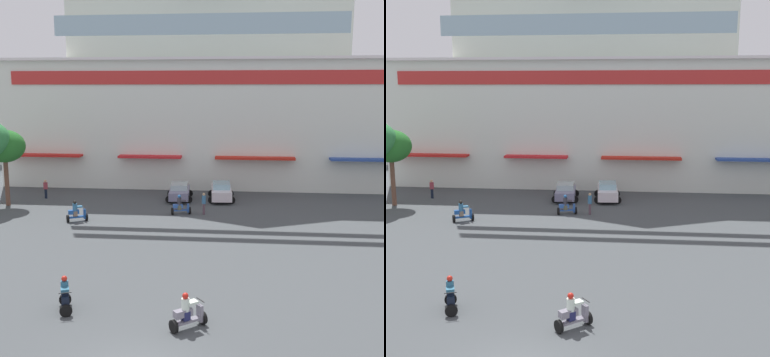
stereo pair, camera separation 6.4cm
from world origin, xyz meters
TOP-DOWN VIEW (x-y plane):
  - ground_plane at (0.00, 13.00)m, footprint 128.00×128.00m
  - colonial_building at (0.00, 36.93)m, footprint 38.60×19.03m
  - plaza_tree_0 at (-15.19, 22.62)m, footprint 3.25×3.06m
  - parked_car_0 at (-1.69, 26.01)m, footprint 2.41×4.07m
  - parked_car_1 at (1.83, 26.21)m, footprint 2.42×4.19m
  - scooter_rider_0 at (-1.00, 21.16)m, footprint 1.54×0.89m
  - scooter_rider_4 at (-3.81, 4.45)m, footprint 0.96×1.40m
  - scooter_rider_5 at (1.51, 3.38)m, footprint 1.49×1.34m
  - scooter_rider_6 at (-8.06, 18.40)m, footprint 1.53×1.17m
  - pedestrian_0 at (-13.17, 25.41)m, footprint 0.43×0.43m
  - pedestrian_1 at (0.74, 21.27)m, footprint 0.42×0.42m

SIDE VIEW (x-z plane):
  - ground_plane at x=0.00m, z-range 0.00..0.00m
  - scooter_rider_0 at x=-1.00m, z-range -0.15..1.35m
  - scooter_rider_4 at x=-3.81m, z-range -0.14..1.37m
  - scooter_rider_5 at x=1.51m, z-range -0.13..1.38m
  - scooter_rider_6 at x=-8.06m, z-range -0.13..1.39m
  - parked_car_0 at x=-1.69m, z-range 0.02..1.42m
  - parked_car_1 at x=1.83m, z-range 0.01..1.53m
  - pedestrian_0 at x=-13.17m, z-range 0.11..1.72m
  - pedestrian_1 at x=0.74m, z-range 0.13..1.77m
  - plaza_tree_0 at x=-15.19m, z-range 1.70..7.79m
  - colonial_building at x=0.00m, z-range -1.28..20.55m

